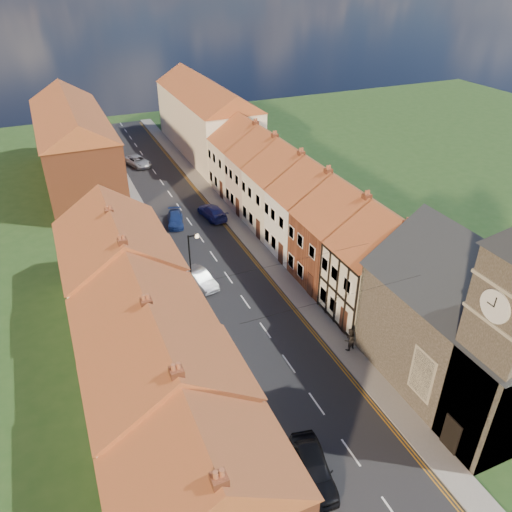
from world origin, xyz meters
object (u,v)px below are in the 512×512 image
(car_mid, at_px, (200,279))
(car_distant, at_px, (138,161))
(car_far_b, at_px, (212,212))
(lamppost, at_px, (191,264))
(car_far, at_px, (175,219))
(pedestrian_left, at_px, (231,353))
(car_near, at_px, (313,468))
(church, at_px, (481,319))
(pedestrian_right, at_px, (349,339))

(car_mid, distance_m, car_distant, 31.20)
(car_far_b, bearing_deg, car_distant, -84.46)
(lamppost, bearing_deg, car_far, 80.62)
(car_distant, bearing_deg, car_far_b, -94.72)
(car_mid, bearing_deg, pedestrian_left, -109.51)
(car_distant, height_order, car_far_b, car_far_b)
(lamppost, xyz_separation_m, car_near, (1.01, -18.50, -2.76))
(car_near, height_order, car_mid, car_near)
(church, bearing_deg, lamppost, 128.30)
(car_far, xyz_separation_m, car_distant, (0.00, 19.05, 0.07))
(car_near, relative_size, car_far_b, 0.97)
(pedestrian_right, bearing_deg, car_mid, -71.95)
(lamppost, distance_m, car_far_b, 15.69)
(pedestrian_left, height_order, pedestrian_right, pedestrian_left)
(car_far, relative_size, pedestrian_right, 2.20)
(car_far, bearing_deg, lamppost, -86.25)
(car_far, distance_m, car_distant, 19.05)
(church, height_order, car_near, church)
(church, xyz_separation_m, car_far_b, (-6.70, 30.68, -5.19))
(car_distant, height_order, pedestrian_left, pedestrian_left)
(church, bearing_deg, pedestrian_right, 127.42)
(car_near, relative_size, car_far, 1.14)
(pedestrian_left, distance_m, pedestrian_right, 8.54)
(church, xyz_separation_m, pedestrian_right, (-4.75, 6.21, -4.84))
(pedestrian_left, bearing_deg, lamppost, 104.88)
(car_mid, bearing_deg, car_far, 70.97)
(pedestrian_right, bearing_deg, car_far_b, -97.84)
(car_near, bearing_deg, car_far, 99.18)
(car_far, relative_size, pedestrian_left, 2.12)
(pedestrian_right, bearing_deg, pedestrian_left, -25.91)
(car_far, bearing_deg, pedestrian_right, -62.85)
(car_far, bearing_deg, car_mid, -82.24)
(car_distant, xyz_separation_m, car_far_b, (4.16, -19.05, 0.03))
(car_far, bearing_deg, pedestrian_left, -82.46)
(lamppost, xyz_separation_m, car_far_b, (6.47, 14.00, -2.85))
(lamppost, height_order, car_near, lamppost)
(car_mid, xyz_separation_m, pedestrian_right, (7.25, -12.33, 0.36))
(car_far, bearing_deg, car_far_b, 13.13)
(pedestrian_left, distance_m, car_far_b, 23.35)
(lamppost, bearing_deg, church, -51.70)
(pedestrian_right, distance_m, car_far_b, 24.54)
(church, height_order, car_distant, church)
(car_mid, height_order, car_distant, car_mid)
(lamppost, relative_size, pedestrian_left, 3.17)
(lamppost, bearing_deg, car_distant, 86.00)
(car_far, distance_m, car_far_b, 4.16)
(church, height_order, car_far, church)
(lamppost, relative_size, car_near, 1.31)
(lamppost, height_order, car_far_b, lamppost)
(car_near, relative_size, pedestrian_right, 2.51)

